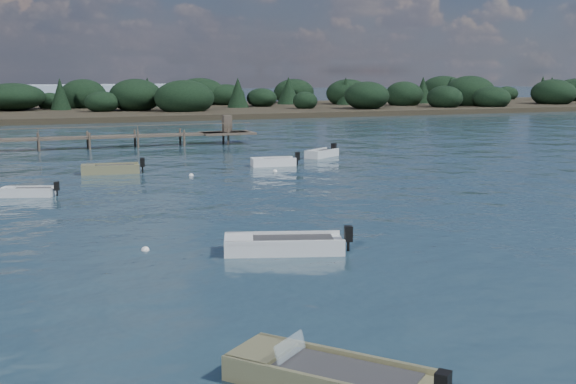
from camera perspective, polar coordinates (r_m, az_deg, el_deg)
name	(u,v)px	position (r m, az deg, el deg)	size (l,w,h in m)	color
ground	(161,135)	(80.50, -9.98, 4.49)	(400.00, 400.00, 0.00)	#162733
tender_far_grey	(28,194)	(42.72, -19.85, -0.12)	(3.20, 1.97, 1.02)	#B6BBBE
dinghy_extra_b	(110,171)	(50.63, -13.85, 1.64)	(4.30, 1.93, 1.26)	#73704C
dinghy_near_olive	(330,381)	(16.43, 3.30, -14.67)	(4.25, 4.64, 1.21)	#73704C
tender_far_grey_b	(322,155)	(58.57, 2.69, 2.95)	(3.47, 2.87, 1.24)	#B6BBBE
dinghy_mid_grey	(283,248)	(27.87, -0.36, -4.41)	(5.03, 3.01, 1.25)	#B6BBBE
tender_far_white	(273,164)	(53.03, -1.16, 2.26)	(3.65, 1.69, 1.23)	silver
buoy_c	(145,250)	(28.67, -11.21, -4.55)	(0.32, 0.32, 0.32)	silver
buoy_e	(275,172)	(50.00, -1.04, 1.62)	(0.32, 0.32, 0.32)	silver
buoy_extra_a	(191,176)	(48.43, -7.66, 1.28)	(0.32, 0.32, 0.32)	silver
far_headland	(259,100)	(125.50, -2.30, 7.29)	(190.00, 40.00, 5.80)	black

